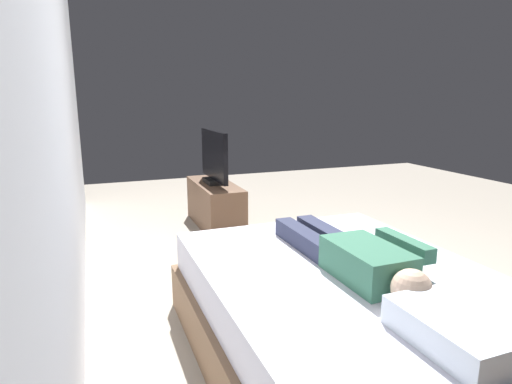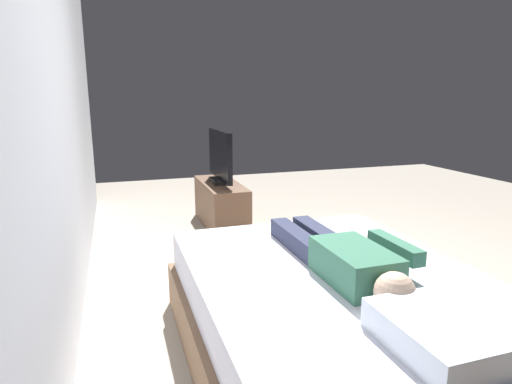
# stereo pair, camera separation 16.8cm
# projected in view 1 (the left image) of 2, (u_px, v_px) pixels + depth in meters

# --- Properties ---
(ground_plane) EXTENTS (10.00, 10.00, 0.00)m
(ground_plane) POSITION_uv_depth(u_px,v_px,m) (327.00, 289.00, 3.30)
(ground_plane) COLOR #ADA393
(back_wall) EXTENTS (6.40, 0.10, 2.80)m
(back_wall) POSITION_uv_depth(u_px,v_px,m) (58.00, 105.00, 2.73)
(back_wall) COLOR silver
(back_wall) RESTS_ON ground
(bed) EXTENTS (2.08, 1.55, 0.54)m
(bed) POSITION_uv_depth(u_px,v_px,m) (348.00, 320.00, 2.34)
(bed) COLOR brown
(bed) RESTS_ON ground
(pillow) EXTENTS (0.48, 0.34, 0.12)m
(pillow) POSITION_uv_depth(u_px,v_px,m) (459.00, 329.00, 1.61)
(pillow) COLOR white
(pillow) RESTS_ON bed
(person) EXTENTS (1.26, 0.46, 0.18)m
(person) POSITION_uv_depth(u_px,v_px,m) (354.00, 255.00, 2.30)
(person) COLOR #387056
(person) RESTS_ON bed
(remote) EXTENTS (0.15, 0.04, 0.02)m
(remote) POSITION_uv_depth(u_px,v_px,m) (396.00, 249.00, 2.59)
(remote) COLOR black
(remote) RESTS_ON bed
(tv_stand) EXTENTS (1.10, 0.40, 0.50)m
(tv_stand) POSITION_uv_depth(u_px,v_px,m) (215.00, 205.00, 4.88)
(tv_stand) COLOR brown
(tv_stand) RESTS_ON ground
(tv) EXTENTS (0.88, 0.20, 0.59)m
(tv) POSITION_uv_depth(u_px,v_px,m) (214.00, 158.00, 4.76)
(tv) COLOR black
(tv) RESTS_ON tv_stand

